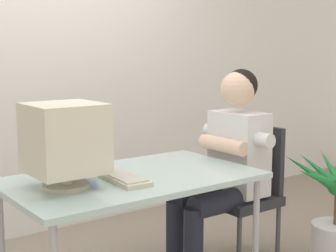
# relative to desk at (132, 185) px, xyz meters

# --- Properties ---
(wall_back) EXTENTS (8.00, 0.10, 3.00)m
(wall_back) POSITION_rel_desk_xyz_m (0.30, 1.40, 0.83)
(wall_back) COLOR silver
(wall_back) RESTS_ON ground_plane
(desk) EXTENTS (1.34, 0.79, 0.72)m
(desk) POSITION_rel_desk_xyz_m (0.00, 0.00, 0.00)
(desk) COLOR #B7B7BC
(desk) RESTS_ON ground_plane
(crt_monitor) EXTENTS (0.36, 0.34, 0.42)m
(crt_monitor) POSITION_rel_desk_xyz_m (-0.38, -0.00, 0.29)
(crt_monitor) COLOR beige
(crt_monitor) RESTS_ON desk
(keyboard) EXTENTS (0.17, 0.45, 0.03)m
(keyboard) POSITION_rel_desk_xyz_m (-0.09, -0.03, 0.07)
(keyboard) COLOR beige
(keyboard) RESTS_ON desk
(office_chair) EXTENTS (0.41, 0.41, 0.90)m
(office_chair) POSITION_rel_desk_xyz_m (0.93, 0.05, -0.17)
(office_chair) COLOR #4C4C51
(office_chair) RESTS_ON ground_plane
(person_seated) EXTENTS (0.74, 0.57, 1.27)m
(person_seated) POSITION_rel_desk_xyz_m (0.73, 0.05, 0.03)
(person_seated) COLOR silver
(person_seated) RESTS_ON ground_plane
(potted_plant) EXTENTS (0.68, 0.73, 0.82)m
(potted_plant) POSITION_rel_desk_xyz_m (1.37, -0.33, -0.33)
(potted_plant) COLOR silver
(potted_plant) RESTS_ON ground_plane
(desk_mug) EXTENTS (0.08, 0.09, 0.11)m
(desk_mug) POSITION_rel_desk_xyz_m (-0.11, 0.26, 0.10)
(desk_mug) COLOR blue
(desk_mug) RESTS_ON desk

